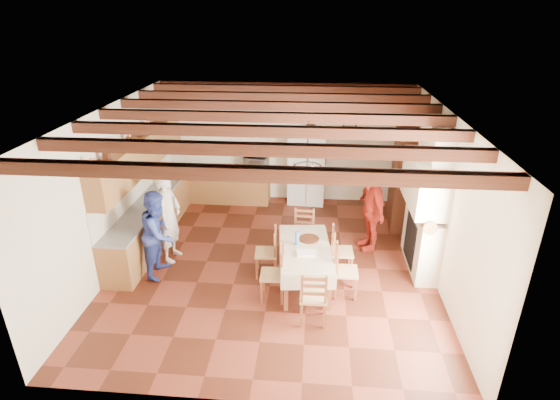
% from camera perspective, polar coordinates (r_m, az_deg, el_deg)
% --- Properties ---
extents(floor, '(6.00, 6.50, 0.02)m').
position_cam_1_polar(floor, '(8.63, -0.84, -8.45)').
color(floor, '#471C10').
rests_on(floor, ground).
extents(ceiling, '(6.00, 6.50, 0.02)m').
position_cam_1_polar(ceiling, '(7.46, -0.98, 11.51)').
color(ceiling, silver).
rests_on(ceiling, ground).
extents(wall_back, '(6.00, 0.02, 3.00)m').
position_cam_1_polar(wall_back, '(10.98, 0.78, 7.51)').
color(wall_back, beige).
rests_on(wall_back, ground).
extents(wall_front, '(6.00, 0.02, 3.00)m').
position_cam_1_polar(wall_front, '(5.12, -4.59, -13.75)').
color(wall_front, beige).
rests_on(wall_front, ground).
extents(wall_left, '(0.02, 6.50, 3.00)m').
position_cam_1_polar(wall_left, '(8.73, -20.97, 1.40)').
color(wall_left, beige).
rests_on(wall_left, ground).
extents(wall_right, '(0.02, 6.50, 3.00)m').
position_cam_1_polar(wall_right, '(8.21, 20.49, 0.05)').
color(wall_right, beige).
rests_on(wall_right, ground).
extents(ceiling_beams, '(6.00, 6.30, 0.16)m').
position_cam_1_polar(ceiling_beams, '(7.48, -0.97, 10.76)').
color(ceiling_beams, '#35150D').
rests_on(ceiling_beams, ground).
extents(lower_cabinets_left, '(0.60, 4.30, 0.86)m').
position_cam_1_polar(lower_cabinets_left, '(9.91, -15.99, -2.01)').
color(lower_cabinets_left, brown).
rests_on(lower_cabinets_left, ground).
extents(lower_cabinets_back, '(2.30, 0.60, 0.86)m').
position_cam_1_polar(lower_cabinets_back, '(11.26, -7.26, 1.97)').
color(lower_cabinets_back, brown).
rests_on(lower_cabinets_back, ground).
extents(countertop_left, '(0.62, 4.30, 0.04)m').
position_cam_1_polar(countertop_left, '(9.73, -16.28, 0.37)').
color(countertop_left, slate).
rests_on(countertop_left, lower_cabinets_left).
extents(countertop_back, '(2.34, 0.62, 0.04)m').
position_cam_1_polar(countertop_back, '(11.10, -7.38, 4.12)').
color(countertop_back, slate).
rests_on(countertop_back, lower_cabinets_back).
extents(backsplash_left, '(0.03, 4.30, 0.60)m').
position_cam_1_polar(backsplash_left, '(9.71, -18.07, 2.15)').
color(backsplash_left, white).
rests_on(backsplash_left, ground).
extents(backsplash_back, '(2.30, 0.03, 0.60)m').
position_cam_1_polar(backsplash_back, '(11.26, -7.18, 6.15)').
color(backsplash_back, white).
rests_on(backsplash_back, ground).
extents(upper_cabinets, '(0.35, 4.20, 0.70)m').
position_cam_1_polar(upper_cabinets, '(9.44, -17.67, 5.79)').
color(upper_cabinets, brown).
rests_on(upper_cabinets, ground).
extents(fireplace, '(0.56, 1.60, 2.80)m').
position_cam_1_polar(fireplace, '(8.35, 18.16, 0.04)').
color(fireplace, beige).
rests_on(fireplace, ground).
extents(wall_picture, '(0.34, 0.03, 0.42)m').
position_cam_1_polar(wall_picture, '(10.86, 9.06, 8.95)').
color(wall_picture, '#311E17').
rests_on(wall_picture, ground).
extents(refrigerator, '(0.96, 0.81, 1.82)m').
position_cam_1_polar(refrigerator, '(11.01, 3.58, 4.27)').
color(refrigerator, white).
rests_on(refrigerator, floor).
extents(hutch, '(0.64, 1.33, 2.35)m').
position_cam_1_polar(hutch, '(10.13, 16.00, 3.17)').
color(hutch, '#3A1A0C').
rests_on(hutch, floor).
extents(dining_table, '(1.04, 1.79, 0.75)m').
position_cam_1_polar(dining_table, '(7.76, 3.28, -6.71)').
color(dining_table, silver).
rests_on(dining_table, floor).
extents(chandelier, '(0.47, 0.47, 0.03)m').
position_cam_1_polar(chandelier, '(7.08, 3.58, 4.36)').
color(chandelier, black).
rests_on(chandelier, ground).
extents(chair_left_near, '(0.41, 0.43, 0.96)m').
position_cam_1_polar(chair_left_near, '(7.49, -1.01, -9.61)').
color(chair_left_near, brown).
rests_on(chair_left_near, floor).
extents(chair_left_far, '(0.43, 0.45, 0.96)m').
position_cam_1_polar(chair_left_far, '(8.10, -1.83, -6.77)').
color(chair_left_far, brown).
rests_on(chair_left_far, floor).
extents(chair_right_near, '(0.40, 0.42, 0.96)m').
position_cam_1_polar(chair_right_near, '(7.65, 8.63, -9.09)').
color(chair_right_near, brown).
rests_on(chair_right_near, floor).
extents(chair_right_far, '(0.42, 0.44, 0.96)m').
position_cam_1_polar(chair_right_far, '(8.21, 8.11, -6.58)').
color(chair_right_far, brown).
rests_on(chair_right_far, floor).
extents(chair_end_near, '(0.42, 0.40, 0.96)m').
position_cam_1_polar(chair_end_near, '(7.01, 4.39, -12.36)').
color(chair_end_near, brown).
rests_on(chair_end_near, floor).
extents(chair_end_far, '(0.44, 0.42, 0.96)m').
position_cam_1_polar(chair_end_far, '(8.72, 3.09, -4.38)').
color(chair_end_far, brown).
rests_on(chair_end_far, floor).
extents(person_man, '(0.49, 0.70, 1.83)m').
position_cam_1_polar(person_man, '(8.66, -14.34, -2.13)').
color(person_man, beige).
rests_on(person_man, floor).
extents(person_woman_blue, '(0.70, 0.86, 1.66)m').
position_cam_1_polar(person_woman_blue, '(8.29, -15.52, -4.21)').
color(person_woman_blue, '#3345A3').
rests_on(person_woman_blue, floor).
extents(person_woman_red, '(0.71, 1.10, 1.74)m').
position_cam_1_polar(person_woman_red, '(8.98, 11.81, -1.24)').
color(person_woman_red, '#AC2517').
rests_on(person_woman_red, floor).
extents(microwave, '(0.63, 0.49, 0.31)m').
position_cam_1_polar(microwave, '(10.90, -3.14, 4.89)').
color(microwave, silver).
rests_on(microwave, countertop_back).
extents(fridge_vase, '(0.34, 0.34, 0.30)m').
position_cam_1_polar(fridge_vase, '(10.69, 4.08, 9.59)').
color(fridge_vase, '#3A1A0C').
rests_on(fridge_vase, refrigerator).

